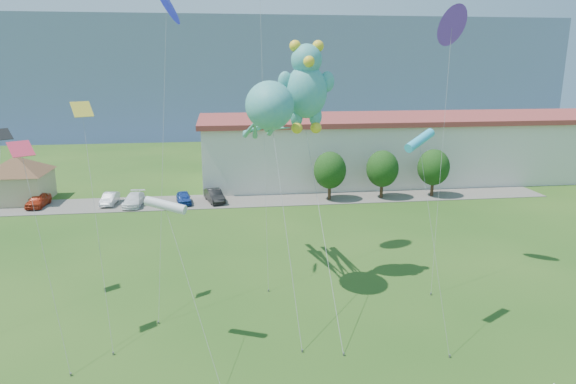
{
  "coord_description": "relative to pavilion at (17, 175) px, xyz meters",
  "views": [
    {
      "loc": [
        -1.99,
        -20.28,
        14.9
      ],
      "look_at": [
        1.83,
        8.0,
        7.7
      ],
      "focal_mm": 32.0,
      "sensor_mm": 36.0,
      "label": 1
    }
  ],
  "objects": [
    {
      "name": "hill_ridge",
      "position": [
        24.0,
        82.0,
        9.48
      ],
      "size": [
        160.0,
        50.0,
        25.0
      ],
      "primitive_type": "cube",
      "color": "slate",
      "rests_on": "ground"
    },
    {
      "name": "parked_car_red",
      "position": [
        2.74,
        -2.66,
        -2.27
      ],
      "size": [
        1.87,
        4.15,
        1.38
      ],
      "primitive_type": "imported",
      "rotation": [
        0.0,
        0.0,
        -0.06
      ],
      "color": "#B83116",
      "rests_on": "parking_strip"
    },
    {
      "name": "warehouse",
      "position": [
        50.0,
        6.0,
        1.1
      ],
      "size": [
        61.0,
        15.0,
        8.2
      ],
      "color": "beige",
      "rests_on": "ground"
    },
    {
      "name": "parked_car_black",
      "position": [
        21.29,
        -3.26,
        -2.27
      ],
      "size": [
        2.5,
        4.45,
        1.39
      ],
      "primitive_type": "imported",
      "rotation": [
        0.0,
        0.0,
        0.26
      ],
      "color": "black",
      "rests_on": "parking_strip"
    },
    {
      "name": "small_kite_blue",
      "position": [
        19.0,
        -23.9,
        15.11
      ],
      "size": [
        1.86,
        7.17,
        19.29
      ],
      "color": "#2426CE",
      "rests_on": "ground"
    },
    {
      "name": "small_kite_black",
      "position": [
        8.83,
        -25.68,
        6.46
      ],
      "size": [
        1.29,
        6.17,
        11.1
      ],
      "color": "black",
      "rests_on": "ground"
    },
    {
      "name": "tree_mid",
      "position": [
        40.0,
        -4.0,
        0.36
      ],
      "size": [
        3.6,
        3.6,
        5.47
      ],
      "color": "#3F2B19",
      "rests_on": "ground"
    },
    {
      "name": "parked_car_silver",
      "position": [
        10.1,
        -2.8,
        -2.35
      ],
      "size": [
        1.56,
        3.83,
        1.24
      ],
      "primitive_type": "imported",
      "rotation": [
        0.0,
        0.0,
        -0.07
      ],
      "color": "silver",
      "rests_on": "parking_strip"
    },
    {
      "name": "tree_near",
      "position": [
        34.0,
        -4.0,
        0.36
      ],
      "size": [
        3.6,
        3.6,
        5.47
      ],
      "color": "#3F2B19",
      "rests_on": "ground"
    },
    {
      "name": "small_kite_white",
      "position": [
        19.18,
        -32.31,
        4.7
      ],
      "size": [
        2.95,
        6.31,
        8.22
      ],
      "color": "silver",
      "rests_on": "ground"
    },
    {
      "name": "small_kite_pink",
      "position": [
        12.22,
        -31.24,
        6.45
      ],
      "size": [
        3.16,
        4.81,
        11.07
      ],
      "color": "#D12E48",
      "rests_on": "ground"
    },
    {
      "name": "pavilion",
      "position": [
        0.0,
        0.0,
        0.0
      ],
      "size": [
        9.2,
        9.2,
        5.0
      ],
      "color": "tan",
      "rests_on": "ground"
    },
    {
      "name": "parked_car_white",
      "position": [
        12.76,
        -3.7,
        -2.32
      ],
      "size": [
        2.15,
        4.59,
        1.3
      ],
      "primitive_type": "imported",
      "rotation": [
        0.0,
        0.0,
        -0.08
      ],
      "color": "white",
      "rests_on": "parking_strip"
    },
    {
      "name": "parked_car_blue",
      "position": [
        17.97,
        -3.45,
        -2.34
      ],
      "size": [
        1.96,
        3.84,
        1.25
      ],
      "primitive_type": "imported",
      "rotation": [
        0.0,
        0.0,
        0.14
      ],
      "color": "navy",
      "rests_on": "parking_strip"
    },
    {
      "name": "parking_strip",
      "position": [
        24.0,
        -3.0,
        -2.99
      ],
      "size": [
        70.0,
        6.0,
        0.06
      ],
      "primitive_type": "cube",
      "color": "#59544C",
      "rests_on": "ground"
    },
    {
      "name": "teddy_bear_kite",
      "position": [
        27.74,
        -24.74,
        10.49
      ],
      "size": [
        3.72,
        11.44,
        16.31
      ],
      "color": "teal",
      "rests_on": "ground"
    },
    {
      "name": "tree_far",
      "position": [
        46.0,
        -4.0,
        0.36
      ],
      "size": [
        3.6,
        3.6,
        5.47
      ],
      "color": "#3F2B19",
      "rests_on": "ground"
    },
    {
      "name": "octopus_kite",
      "position": [
        25.15,
        -25.37,
        8.62
      ],
      "size": [
        3.01,
        14.64,
        13.86
      ],
      "color": "teal",
      "rests_on": "ground"
    },
    {
      "name": "small_kite_purple",
      "position": [
        37.73,
        -24.03,
        13.9
      ],
      "size": [
        3.2,
        5.46,
        18.02
      ],
      "color": "purple",
      "rests_on": "ground"
    },
    {
      "name": "small_kite_cyan",
      "position": [
        32.64,
        -32.29,
        7.76
      ],
      "size": [
        1.2,
        4.78,
        11.31
      ],
      "color": "#31B9DE",
      "rests_on": "ground"
    },
    {
      "name": "small_kite_yellow",
      "position": [
        14.39,
        -27.67,
        7.77
      ],
      "size": [
        2.66,
        7.03,
        12.71
      ],
      "color": "gold",
      "rests_on": "ground"
    }
  ]
}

